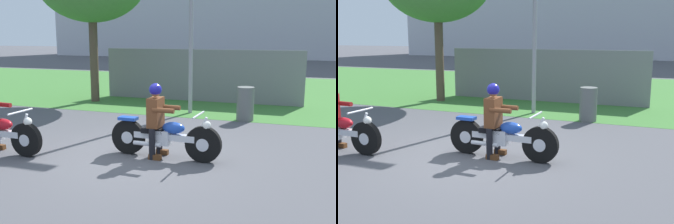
# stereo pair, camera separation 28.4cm
# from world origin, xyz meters

# --- Properties ---
(ground) EXTENTS (120.00, 120.00, 0.00)m
(ground) POSITION_xyz_m (0.00, 0.00, 0.00)
(ground) COLOR #4C4C51
(grass_verge) EXTENTS (60.00, 12.00, 0.01)m
(grass_verge) POSITION_xyz_m (0.00, 9.89, 0.00)
(grass_verge) COLOR #3D7533
(grass_verge) RESTS_ON ground
(motorcycle_lead) EXTENTS (2.20, 0.66, 0.90)m
(motorcycle_lead) POSITION_xyz_m (0.58, 0.21, 0.41)
(motorcycle_lead) COLOR black
(motorcycle_lead) RESTS_ON ground
(rider_lead) EXTENTS (0.56, 0.48, 1.42)m
(rider_lead) POSITION_xyz_m (0.42, 0.22, 0.83)
(rider_lead) COLOR black
(rider_lead) RESTS_ON ground
(trash_can) EXTENTS (0.46, 0.46, 0.92)m
(trash_can) POSITION_xyz_m (1.50, 4.09, 0.46)
(trash_can) COLOR #595E5B
(trash_can) RESTS_ON ground
(fence_segment) EXTENTS (7.00, 0.06, 1.80)m
(fence_segment) POSITION_xyz_m (-0.51, 6.80, 0.90)
(fence_segment) COLOR slate
(fence_segment) RESTS_ON ground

